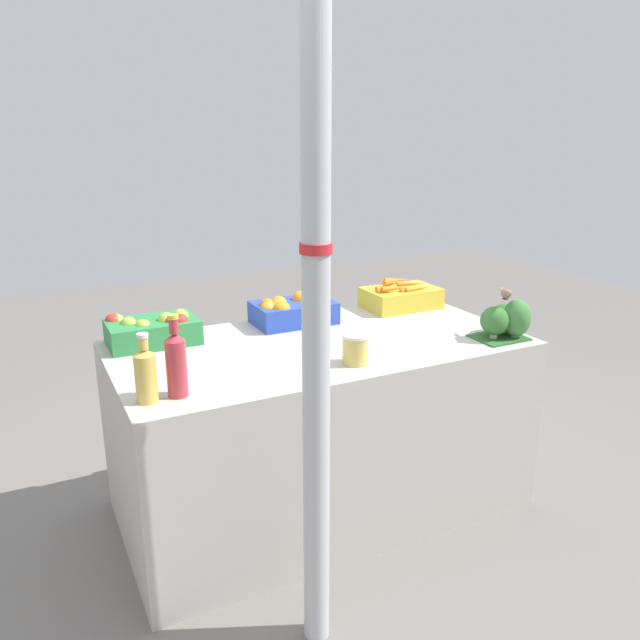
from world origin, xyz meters
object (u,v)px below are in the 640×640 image
Objects in this scene: support_pole at (316,265)px; carrot_crate at (401,297)px; orange_crate at (290,311)px; juice_bottle_ruby at (176,363)px; pickle_jar at (355,349)px; juice_bottle_golden at (146,373)px; apple_crate at (153,330)px; sparrow_bird at (506,294)px; broccoli_pile at (506,320)px.

carrot_crate is at bearing 45.78° from support_pole.
orange_crate is 1.29× the size of juice_bottle_ruby.
carrot_crate is at bearing 0.29° from orange_crate.
carrot_crate is at bearing 44.43° from pickle_jar.
juice_bottle_ruby is at bearing -155.35° from carrot_crate.
pickle_jar is (0.80, -0.00, -0.04)m from juice_bottle_golden.
carrot_crate is at bearing 23.04° from juice_bottle_golden.
pickle_jar is (0.37, 0.41, -0.45)m from support_pole.
orange_crate is at bearing -179.71° from carrot_crate.
juice_bottle_golden is (-0.15, -0.60, 0.04)m from apple_crate.
juice_bottle_golden is at bearing -104.01° from apple_crate.
apple_crate is 1.27m from carrot_crate.
carrot_crate reaches higher than pickle_jar.
sparrow_bird is (0.73, -0.02, 0.14)m from pickle_jar.
juice_bottle_ruby is at bearing -0.00° from juice_bottle_golden.
broccoli_pile reaches higher than apple_crate.
carrot_crate is 1.56× the size of juice_bottle_golden.
broccoli_pile reaches higher than carrot_crate.
support_pole is 1.27m from broccoli_pile.
support_pole is 8.95× the size of juice_bottle_ruby.
juice_bottle_ruby is 1.44m from sparrow_bird.
juice_bottle_golden is 2.00× the size of pickle_jar.
support_pole is 0.71m from pickle_jar.
broccoli_pile is 0.99× the size of juice_bottle_golden.
support_pole is at bearing -132.13° from pickle_jar.
orange_crate is at bearing 37.14° from juice_bottle_golden.
support_pole is 1.15m from apple_crate.
juice_bottle_ruby is at bearing 179.92° from pickle_jar.
carrot_crate is 0.87m from pickle_jar.
pickle_jar is at bearing -66.03° from sparrow_bird.
juice_bottle_ruby is at bearing -94.44° from apple_crate.
carrot_crate is 1.55m from juice_bottle_golden.
orange_crate reaches higher than carrot_crate.
apple_crate is 1.00× the size of orange_crate.
sparrow_bird is at bearing -24.38° from apple_crate.
apple_crate is at bearing 137.19° from pickle_jar.
sparrow_bird reaches higher than pickle_jar.
juice_bottle_ruby reaches higher than apple_crate.
juice_bottle_golden is at bearing 179.50° from broccoli_pile.
support_pole is 6.93× the size of orange_crate.
carrot_crate is at bearing 0.03° from apple_crate.
carrot_crate is 0.66m from sparrow_bird.
support_pole is at bearing -51.92° from juice_bottle_ruby.
pickle_jar is (-0.75, 0.01, -0.02)m from broccoli_pile.
sparrow_bird reaches higher than orange_crate.
juice_bottle_golden is 0.83× the size of juice_bottle_ruby.
apple_crate is 1.29× the size of juice_bottle_ruby.
pickle_jar is (0.65, -0.61, -0.00)m from apple_crate.
juice_bottle_ruby is at bearing -65.19° from sparrow_bird.
broccoli_pile is at bearing 19.58° from support_pole.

